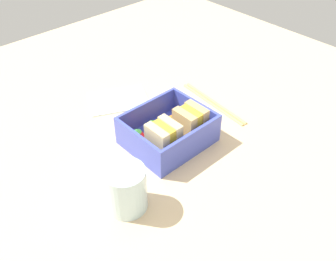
% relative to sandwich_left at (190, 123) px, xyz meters
% --- Properties ---
extents(ground_plane, '(1.20, 1.20, 0.02)m').
position_rel_sandwich_left_xyz_m(ground_plane, '(0.03, -0.02, -0.05)').
color(ground_plane, beige).
extents(bento_tray, '(0.15, 0.13, 0.01)m').
position_rel_sandwich_left_xyz_m(bento_tray, '(0.03, -0.02, -0.04)').
color(bento_tray, '#4554C7').
rests_on(bento_tray, ground_plane).
extents(bento_rim, '(0.15, 0.13, 0.05)m').
position_rel_sandwich_left_xyz_m(bento_rim, '(0.03, -0.02, -0.01)').
color(bento_rim, '#4554C7').
rests_on(bento_rim, bento_tray).
extents(sandwich_left, '(0.05, 0.05, 0.06)m').
position_rel_sandwich_left_xyz_m(sandwich_left, '(0.00, 0.00, 0.00)').
color(sandwich_left, tan).
rests_on(sandwich_left, bento_tray).
extents(sandwich_center_left, '(0.05, 0.05, 0.06)m').
position_rel_sandwich_left_xyz_m(sandwich_center_left, '(0.07, 0.00, 0.00)').
color(sandwich_center_left, beige).
rests_on(sandwich_center_left, bento_tray).
extents(carrot_stick_left, '(0.03, 0.04, 0.01)m').
position_rel_sandwich_left_xyz_m(carrot_stick_left, '(-0.02, -0.05, -0.02)').
color(carrot_stick_left, orange).
rests_on(carrot_stick_left, bento_tray).
extents(carrot_stick_far_left, '(0.05, 0.02, 0.01)m').
position_rel_sandwich_left_xyz_m(carrot_stick_far_left, '(0.02, -0.06, -0.02)').
color(carrot_stick_far_left, orange).
rests_on(carrot_stick_far_left, bento_tray).
extents(strawberry_left, '(0.03, 0.03, 0.03)m').
position_rel_sandwich_left_xyz_m(strawberry_left, '(0.05, -0.05, -0.02)').
color(strawberry_left, red).
rests_on(strawberry_left, bento_tray).
extents(strawberry_far_left, '(0.03, 0.03, 0.03)m').
position_rel_sandwich_left_xyz_m(strawberry_far_left, '(0.09, -0.05, -0.02)').
color(strawberry_far_left, red).
rests_on(strawberry_far_left, bento_tray).
extents(chopstick_pair, '(0.03, 0.19, 0.01)m').
position_rel_sandwich_left_xyz_m(chopstick_pair, '(-0.12, -0.05, -0.04)').
color(chopstick_pair, tan).
rests_on(chopstick_pair, ground_plane).
extents(drinking_glass, '(0.06, 0.06, 0.08)m').
position_rel_sandwich_left_xyz_m(drinking_glass, '(0.19, 0.05, -0.00)').
color(drinking_glass, silver).
rests_on(drinking_glass, ground_plane).
extents(folded_napkin, '(0.15, 0.14, 0.00)m').
position_rel_sandwich_left_xyz_m(folded_napkin, '(0.02, -0.20, -0.04)').
color(folded_napkin, silver).
rests_on(folded_napkin, ground_plane).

